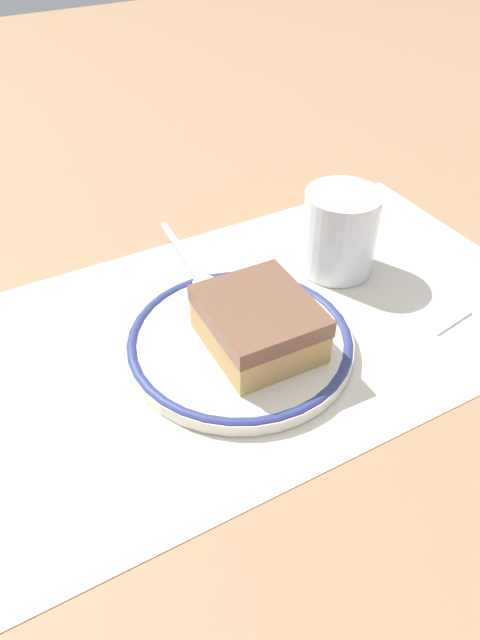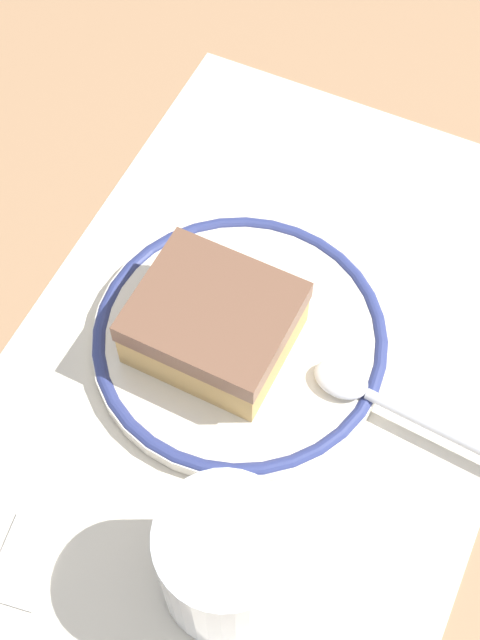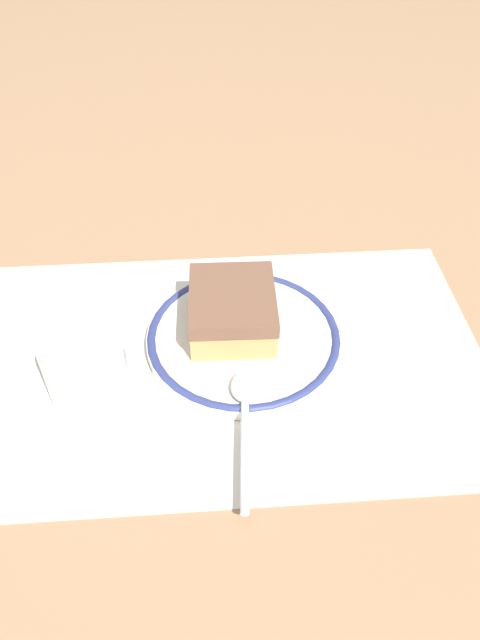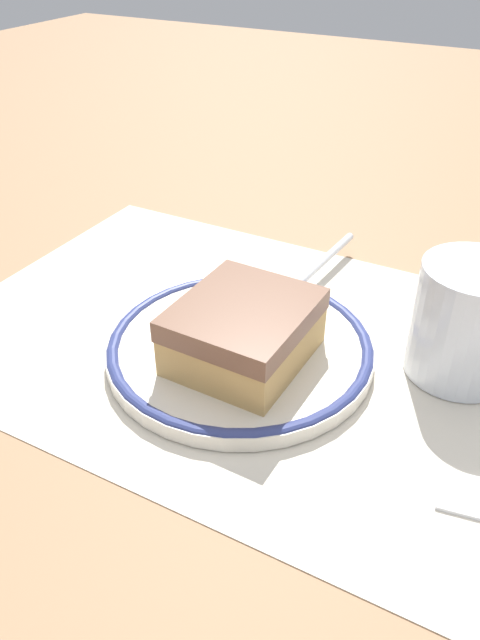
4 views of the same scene
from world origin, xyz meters
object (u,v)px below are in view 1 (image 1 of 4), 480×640
Objects in this scene: cake_slice at (259,324)px; spoon at (198,274)px; napkin at (65,342)px; sugar_packet at (442,313)px; plate at (240,342)px; cup at (339,237)px.

cake_slice reaches higher than spoon.
sugar_packet is at bearing -22.58° from napkin.
cake_slice is at bearing -52.89° from plate.
plate is 1.38× the size of spoon.
spoon is 1.70× the size of cup.
spoon reaches higher than sugar_packet.
spoon is 0.14m from napkin.
cup is at bearing 22.25° from plate.
cake_slice is 0.70× the size of spoon.
cake_slice is 0.15m from cup.
spoon is (-0.00, 0.11, -0.02)m from cake_slice.
plate is 2.34× the size of cup.
cup is at bearing -14.78° from spoon.
napkin is at bearing 157.42° from sugar_packet.
spoon reaches higher than napkin.
plate is 0.03m from cake_slice.
cup is (0.13, 0.07, 0.00)m from cake_slice.
plate is at bearing -31.08° from napkin.
plate is 3.82× the size of sugar_packet.
plate is 0.15m from cup.
cup is 0.27m from napkin.
sugar_packet is (0.17, -0.04, -0.03)m from cake_slice.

